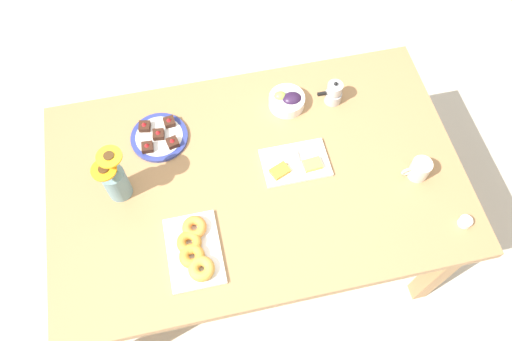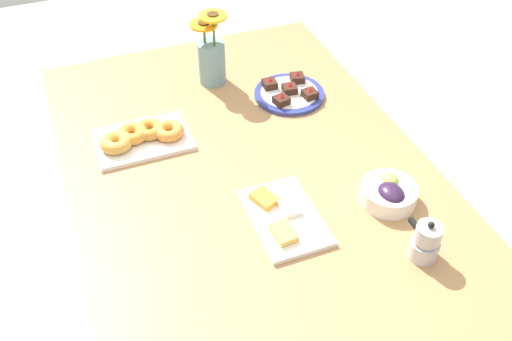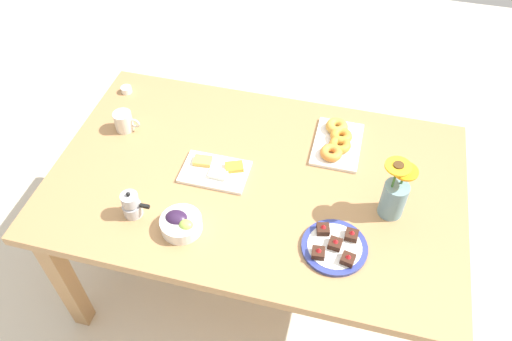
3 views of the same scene
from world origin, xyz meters
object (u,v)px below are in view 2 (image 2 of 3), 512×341
object	(u,v)px
dining_table	(256,203)
grape_bowl	(389,193)
croissant_platter	(141,137)
flower_vase	(212,58)
dessert_plate	(289,93)
moka_pot	(426,242)
cheese_platter	(284,216)

from	to	relation	value
dining_table	grape_bowl	bearing A→B (deg)	-123.42
croissant_platter	flower_vase	bearing A→B (deg)	-51.45
dining_table	dessert_plate	world-z (taller)	dessert_plate
dining_table	grape_bowl	distance (m)	0.38
dessert_plate	croissant_platter	bearing A→B (deg)	97.20
dessert_plate	moka_pot	xyz separation A→B (m)	(-0.73, -0.03, 0.04)
flower_vase	croissant_platter	bearing A→B (deg)	128.55
moka_pot	dessert_plate	bearing A→B (deg)	2.48
flower_vase	moka_pot	xyz separation A→B (m)	(-0.91, -0.24, -0.04)
cheese_platter	croissant_platter	bearing A→B (deg)	31.68
grape_bowl	croissant_platter	bearing A→B (deg)	49.34
croissant_platter	dessert_plate	bearing A→B (deg)	-82.80
croissant_platter	moka_pot	xyz separation A→B (m)	(-0.67, -0.54, 0.03)
croissant_platter	flower_vase	xyz separation A→B (m)	(0.24, -0.30, 0.07)
grape_bowl	moka_pot	xyz separation A→B (m)	(-0.19, 0.02, 0.02)
grape_bowl	dining_table	bearing A→B (deg)	56.58
cheese_platter	moka_pot	bearing A→B (deg)	-130.90
grape_bowl	cheese_platter	distance (m)	0.29
grape_bowl	dessert_plate	world-z (taller)	grape_bowl
grape_bowl	moka_pot	size ratio (longest dim) A/B	1.25
cheese_platter	flower_vase	distance (m)	0.68
dining_table	croissant_platter	distance (m)	0.39
dessert_plate	flower_vase	size ratio (longest dim) A/B	0.89
croissant_platter	moka_pot	size ratio (longest dim) A/B	2.36
dining_table	flower_vase	size ratio (longest dim) A/B	6.18
grape_bowl	croissant_platter	size ratio (longest dim) A/B	0.53
flower_vase	grape_bowl	bearing A→B (deg)	-160.06
cheese_platter	flower_vase	world-z (taller)	flower_vase
dessert_plate	dining_table	bearing A→B (deg)	144.04
dining_table	cheese_platter	distance (m)	0.19
grape_bowl	croissant_platter	distance (m)	0.73
dining_table	grape_bowl	world-z (taller)	grape_bowl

